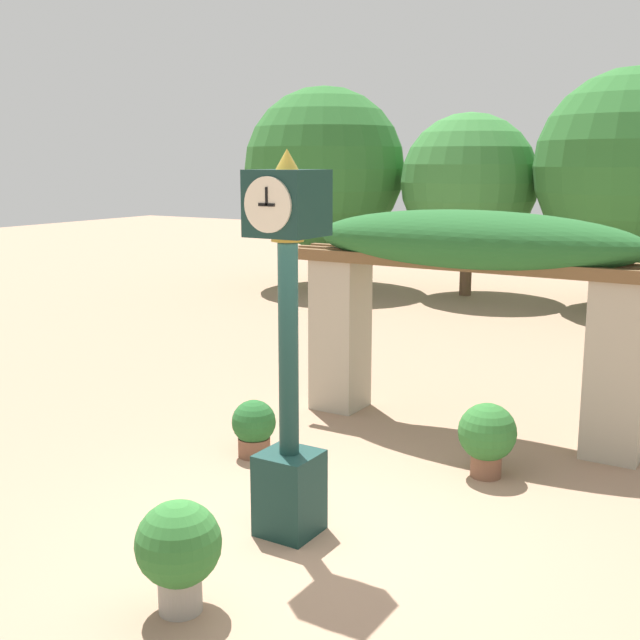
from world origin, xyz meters
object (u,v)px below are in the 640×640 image
Objects in this scene: potted_plant_near_left at (179,549)px; potted_plant_far_left at (487,436)px; pedestal_clock at (288,353)px; potted_plant_near_right at (254,427)px.

potted_plant_far_left is at bearing 74.18° from potted_plant_near_left.
potted_plant_far_left is (1.01, 2.08, -1.16)m from pedestal_clock.
potted_plant_far_left is (2.35, 0.76, 0.10)m from potted_plant_near_right.
potted_plant_far_left is at bearing 64.08° from pedestal_clock.
potted_plant_near_left is at bearing -63.83° from potted_plant_near_right.
potted_plant_near_right is (-1.34, 1.32, -1.26)m from pedestal_clock.
pedestal_clock is at bearing 90.61° from potted_plant_near_left.
pedestal_clock is 3.95× the size of potted_plant_near_left.
potted_plant_near_right is at bearing -162.06° from potted_plant_far_left.
pedestal_clock is 1.82m from potted_plant_near_left.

